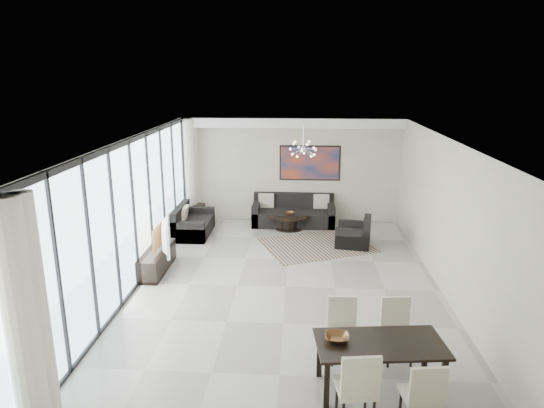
# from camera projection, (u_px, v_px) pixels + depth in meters

# --- Properties ---
(room_shell) EXTENTS (6.00, 9.00, 2.90)m
(room_shell) POSITION_uv_depth(u_px,v_px,m) (311.00, 217.00, 9.13)
(room_shell) COLOR #A8A39B
(room_shell) RESTS_ON ground
(window_wall) EXTENTS (0.37, 8.95, 2.90)m
(window_wall) POSITION_uv_depth(u_px,v_px,m) (138.00, 213.00, 9.32)
(window_wall) COLOR silver
(window_wall) RESTS_ON floor
(soffit) EXTENTS (5.98, 0.40, 0.26)m
(soffit) POSITION_uv_depth(u_px,v_px,m) (292.00, 123.00, 12.95)
(soffit) COLOR white
(soffit) RESTS_ON room_shell
(painting) EXTENTS (1.68, 0.04, 0.98)m
(painting) POSITION_uv_depth(u_px,v_px,m) (310.00, 163.00, 13.38)
(painting) COLOR #B83F19
(painting) RESTS_ON room_shell
(chandelier) EXTENTS (0.66, 0.66, 0.71)m
(chandelier) POSITION_uv_depth(u_px,v_px,m) (303.00, 149.00, 11.31)
(chandelier) COLOR silver
(chandelier) RESTS_ON room_shell
(rug) EXTENTS (3.00, 2.70, 0.01)m
(rug) POSITION_uv_depth(u_px,v_px,m) (316.00, 245.00, 11.80)
(rug) COLOR black
(rug) RESTS_ON floor
(coffee_table) EXTENTS (1.12, 1.12, 0.39)m
(coffee_table) POSITION_uv_depth(u_px,v_px,m) (289.00, 220.00, 13.04)
(coffee_table) COLOR black
(coffee_table) RESTS_ON floor
(bowl_coffee) EXTENTS (0.28, 0.28, 0.08)m
(bowl_coffee) POSITION_uv_depth(u_px,v_px,m) (290.00, 213.00, 12.95)
(bowl_coffee) COLOR brown
(bowl_coffee) RESTS_ON coffee_table
(sofa_main) EXTENTS (2.24, 0.92, 0.82)m
(sofa_main) POSITION_uv_depth(u_px,v_px,m) (293.00, 215.00, 13.38)
(sofa_main) COLOR black
(sofa_main) RESTS_ON floor
(loveseat) EXTENTS (0.85, 1.51, 0.75)m
(loveseat) POSITION_uv_depth(u_px,v_px,m) (192.00, 225.00, 12.55)
(loveseat) COLOR black
(loveseat) RESTS_ON floor
(armchair) EXTENTS (0.93, 0.97, 0.71)m
(armchair) POSITION_uv_depth(u_px,v_px,m) (355.00, 236.00, 11.76)
(armchair) COLOR black
(armchair) RESTS_ON floor
(side_table) EXTENTS (0.38, 0.38, 0.52)m
(side_table) POSITION_uv_depth(u_px,v_px,m) (199.00, 210.00, 13.54)
(side_table) COLOR black
(side_table) RESTS_ON floor
(tv_console) EXTENTS (0.42, 1.50, 0.47)m
(tv_console) POSITION_uv_depth(u_px,v_px,m) (157.00, 260.00, 10.26)
(tv_console) COLOR black
(tv_console) RESTS_ON floor
(television) EXTENTS (0.44, 1.16, 0.67)m
(television) POSITION_uv_depth(u_px,v_px,m) (162.00, 236.00, 10.05)
(television) COLOR gray
(television) RESTS_ON tv_console
(dining_table) EXTENTS (1.75, 1.01, 0.70)m
(dining_table) POSITION_uv_depth(u_px,v_px,m) (380.00, 349.00, 6.32)
(dining_table) COLOR black
(dining_table) RESTS_ON floor
(dining_chair_sw) EXTENTS (0.52, 0.52, 1.01)m
(dining_chair_sw) POSITION_uv_depth(u_px,v_px,m) (358.00, 384.00, 5.64)
(dining_chair_sw) COLOR beige
(dining_chair_sw) RESTS_ON floor
(dining_chair_se) EXTENTS (0.48, 0.48, 0.93)m
(dining_chair_se) POSITION_uv_depth(u_px,v_px,m) (424.00, 393.00, 5.56)
(dining_chair_se) COLOR beige
(dining_chair_se) RESTS_ON floor
(dining_chair_nw) EXTENTS (0.45, 0.45, 0.93)m
(dining_chair_nw) POSITION_uv_depth(u_px,v_px,m) (343.00, 324.00, 7.08)
(dining_chair_nw) COLOR beige
(dining_chair_nw) RESTS_ON floor
(dining_chair_ne) EXTENTS (0.47, 0.47, 0.93)m
(dining_chair_ne) POSITION_uv_depth(u_px,v_px,m) (396.00, 325.00, 7.07)
(dining_chair_ne) COLOR beige
(dining_chair_ne) RESTS_ON floor
(bowl_dining) EXTENTS (0.33, 0.33, 0.08)m
(bowl_dining) POSITION_uv_depth(u_px,v_px,m) (337.00, 338.00, 6.34)
(bowl_dining) COLOR brown
(bowl_dining) RESTS_ON dining_table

